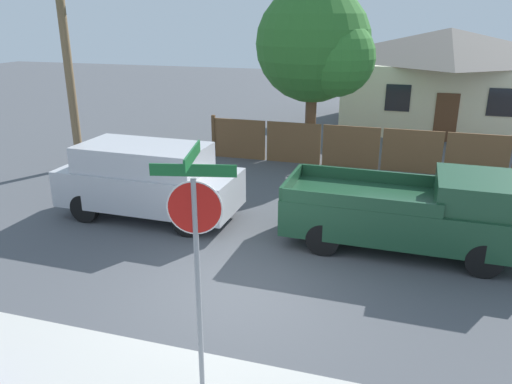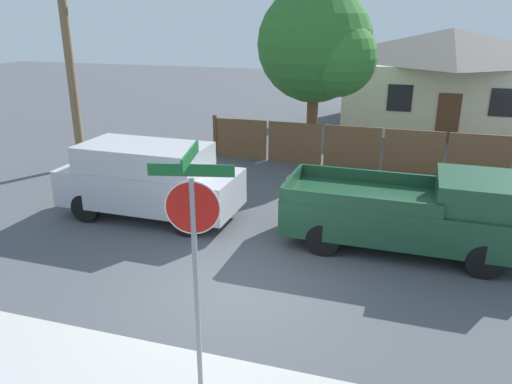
{
  "view_description": "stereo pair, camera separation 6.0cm",
  "coord_description": "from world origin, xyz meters",
  "px_view_note": "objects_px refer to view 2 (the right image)",
  "views": [
    {
      "loc": [
        2.81,
        -7.98,
        4.98
      ],
      "look_at": [
        0.06,
        1.11,
        1.6
      ],
      "focal_mm": 35.0,
      "sensor_mm": 36.0,
      "label": 1
    },
    {
      "loc": [
        2.87,
        -7.96,
        4.98
      ],
      "look_at": [
        0.06,
        1.11,
        1.6
      ],
      "focal_mm": 35.0,
      "sensor_mm": 36.0,
      "label": 2
    }
  ],
  "objects_px": {
    "oak_tree": "(320,47)",
    "stop_sign": "(194,236)",
    "palm_tree": "(62,2)",
    "orange_pickup": "(415,212)",
    "red_suv": "(149,179)",
    "house": "(448,77)"
  },
  "relations": [
    {
      "from": "stop_sign",
      "to": "orange_pickup",
      "type": "bearing_deg",
      "value": 51.1
    },
    {
      "from": "house",
      "to": "red_suv",
      "type": "height_order",
      "value": "house"
    },
    {
      "from": "palm_tree",
      "to": "red_suv",
      "type": "xyz_separation_m",
      "value": [
        4.54,
        -3.39,
        -4.34
      ]
    },
    {
      "from": "house",
      "to": "oak_tree",
      "type": "distance_m",
      "value": 8.75
    },
    {
      "from": "oak_tree",
      "to": "orange_pickup",
      "type": "xyz_separation_m",
      "value": [
        3.52,
        -7.0,
        -3.04
      ]
    },
    {
      "from": "palm_tree",
      "to": "orange_pickup",
      "type": "bearing_deg",
      "value": -17.05
    },
    {
      "from": "house",
      "to": "palm_tree",
      "type": "relative_size",
      "value": 1.52
    },
    {
      "from": "house",
      "to": "red_suv",
      "type": "bearing_deg",
      "value": -118.59
    },
    {
      "from": "oak_tree",
      "to": "palm_tree",
      "type": "height_order",
      "value": "palm_tree"
    },
    {
      "from": "house",
      "to": "orange_pickup",
      "type": "xyz_separation_m",
      "value": [
        -1.19,
        -14.19,
        -1.42
      ]
    },
    {
      "from": "palm_tree",
      "to": "oak_tree",
      "type": "bearing_deg",
      "value": 25.46
    },
    {
      "from": "oak_tree",
      "to": "stop_sign",
      "type": "distance_m",
      "value": 12.73
    },
    {
      "from": "orange_pickup",
      "to": "palm_tree",
      "type": "bearing_deg",
      "value": 163.93
    },
    {
      "from": "palm_tree",
      "to": "stop_sign",
      "type": "height_order",
      "value": "palm_tree"
    },
    {
      "from": "oak_tree",
      "to": "stop_sign",
      "type": "relative_size",
      "value": 1.72
    },
    {
      "from": "orange_pickup",
      "to": "stop_sign",
      "type": "xyz_separation_m",
      "value": [
        -2.73,
        -5.62,
        1.53
      ]
    },
    {
      "from": "house",
      "to": "stop_sign",
      "type": "distance_m",
      "value": 20.19
    },
    {
      "from": "palm_tree",
      "to": "red_suv",
      "type": "relative_size",
      "value": 1.35
    },
    {
      "from": "house",
      "to": "oak_tree",
      "type": "height_order",
      "value": "oak_tree"
    },
    {
      "from": "house",
      "to": "stop_sign",
      "type": "xyz_separation_m",
      "value": [
        -3.92,
        -19.81,
        0.11
      ]
    },
    {
      "from": "oak_tree",
      "to": "palm_tree",
      "type": "relative_size",
      "value": 0.97
    },
    {
      "from": "palm_tree",
      "to": "stop_sign",
      "type": "relative_size",
      "value": 1.77
    }
  ]
}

